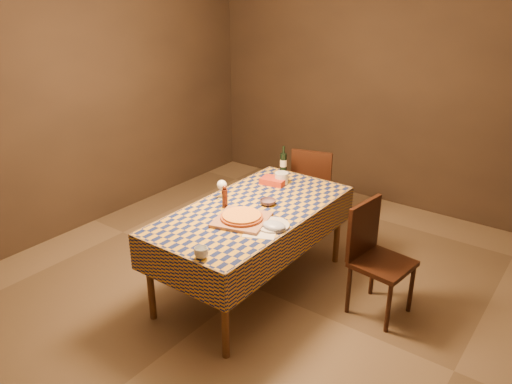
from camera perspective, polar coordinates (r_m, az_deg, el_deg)
room at (r=3.93m, az=-0.43°, el=5.81°), size 5.00×5.10×2.70m
dining_table at (r=4.18m, az=-0.41°, el=-2.82°), size 0.94×1.84×0.77m
cutting_board at (r=3.92m, az=-1.64°, el=-3.18°), size 0.48×0.48×0.02m
pizza at (r=3.91m, az=-1.65°, el=-2.80°), size 0.43×0.43×0.03m
pepper_mill at (r=4.13m, az=-3.59°, el=-0.60°), size 0.06×0.06×0.20m
bowl at (r=4.20m, az=1.37°, el=-1.17°), size 0.18×0.18×0.04m
wine_glass at (r=4.29m, az=-3.93°, el=0.73°), size 0.09×0.09×0.17m
wine_bottle at (r=4.91m, az=3.15°, el=3.40°), size 0.08×0.08×0.27m
deli_tub at (r=4.64m, az=2.94°, el=1.61°), size 0.13×0.13×0.11m
takeout_container at (r=4.64m, az=2.03°, el=1.28°), size 0.25×0.19×0.06m
white_plate at (r=3.85m, az=1.87°, el=-3.79°), size 0.32×0.32×0.02m
tumbler at (r=3.43m, az=-6.27°, el=-6.92°), size 0.10×0.10×0.08m
flour_patch at (r=3.75m, az=0.45°, el=-4.67°), size 0.30×0.27×0.00m
flour_bag at (r=3.80m, az=2.08°, el=-3.86°), size 0.19×0.15×0.05m
chair_far at (r=5.32m, az=6.55°, el=0.85°), size 0.52×0.53×0.93m
chair_right at (r=4.10m, az=13.37°, el=-6.73°), size 0.48×0.47×0.93m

